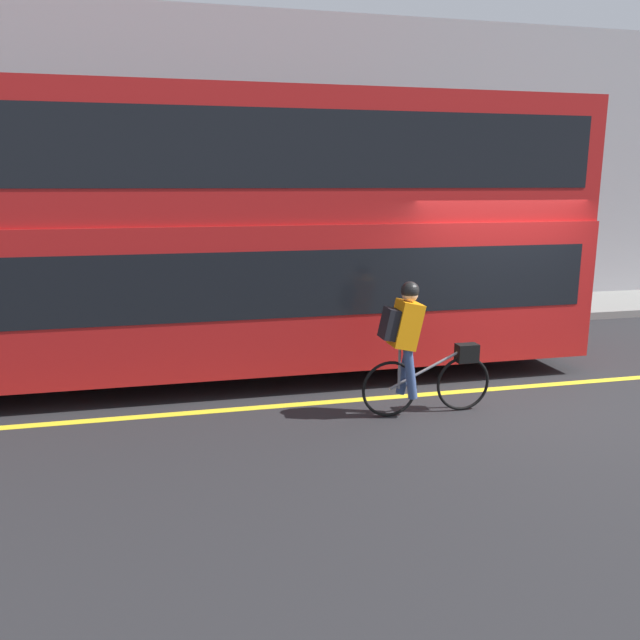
# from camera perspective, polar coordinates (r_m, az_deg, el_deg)

# --- Properties ---
(ground_plane) EXTENTS (80.00, 80.00, 0.00)m
(ground_plane) POSITION_cam_1_polar(r_m,az_deg,el_deg) (8.71, 17.31, -6.37)
(ground_plane) COLOR #232326
(road_center_line) EXTENTS (50.00, 0.14, 0.01)m
(road_center_line) POSITION_cam_1_polar(r_m,az_deg,el_deg) (8.86, 16.69, -5.97)
(road_center_line) COLOR yellow
(road_center_line) RESTS_ON ground_plane
(sidewalk_curb) EXTENTS (60.00, 2.20, 0.15)m
(sidewalk_curb) POSITION_cam_1_polar(r_m,az_deg,el_deg) (12.96, 6.59, 0.53)
(sidewalk_curb) COLOR gray
(sidewalk_curb) RESTS_ON ground_plane
(building_facade) EXTENTS (60.00, 0.30, 6.08)m
(building_facade) POSITION_cam_1_polar(r_m,az_deg,el_deg) (13.88, 5.13, 13.65)
(building_facade) COLOR #9E9EA3
(building_facade) RESTS_ON ground_plane
(bus) EXTENTS (11.94, 2.44, 3.87)m
(bus) POSITION_cam_1_polar(r_m,az_deg,el_deg) (8.82, -14.86, 8.24)
(bus) COLOR black
(bus) RESTS_ON ground_plane
(cyclist_on_bike) EXTENTS (1.62, 0.32, 1.62)m
(cyclist_on_bike) POSITION_cam_1_polar(r_m,az_deg,el_deg) (7.39, 8.66, -2.19)
(cyclist_on_bike) COLOR black
(cyclist_on_bike) RESTS_ON ground_plane
(trash_bin) EXTENTS (0.46, 0.46, 0.93)m
(trash_bin) POSITION_cam_1_polar(r_m,az_deg,el_deg) (12.52, 3.50, 2.68)
(trash_bin) COLOR #515156
(trash_bin) RESTS_ON sidewalk_curb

